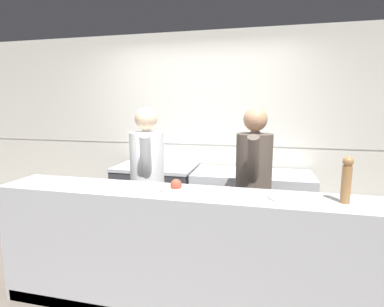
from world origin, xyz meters
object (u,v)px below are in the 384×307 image
stock_pot (147,158)px  plated_dish_dessert (287,197)px  chef_sous (253,186)px  pepper_mill (347,179)px  chef_head_cook (148,181)px  plated_dish_main (73,182)px  plated_dish_appetiser (176,187)px  oven_range (157,200)px

stock_pot → plated_dish_dessert: bearing=-39.5°
plated_dish_dessert → chef_sous: bearing=111.4°
pepper_mill → chef_sous: chef_sous is taller
plated_dish_dessert → pepper_mill: 0.41m
pepper_mill → chef_head_cook: 1.79m
chef_head_cook → chef_sous: chef_sous is taller
plated_dish_main → chef_head_cook: size_ratio=0.15×
pepper_mill → plated_dish_appetiser: bearing=178.7°
plated_dish_dessert → stock_pot: bearing=140.5°
plated_dish_main → plated_dish_dessert: bearing=-0.8°
chef_head_cook → chef_sous: 1.04m
plated_dish_main → chef_sous: bearing=22.9°
plated_dish_main → chef_head_cook: bearing=51.4°
plated_dish_dessert → chef_sous: 0.71m
stock_pot → chef_sous: bearing=-26.2°
chef_sous → chef_head_cook: bearing=-175.7°
plated_dish_appetiser → chef_head_cook: bearing=129.8°
stock_pot → plated_dish_dessert: stock_pot is taller
pepper_mill → chef_head_cook: (-1.67, 0.59, -0.27)m
chef_head_cook → stock_pot: bearing=92.5°
oven_range → stock_pot: 0.57m
oven_range → plated_dish_appetiser: (0.66, -1.33, 0.58)m
plated_dish_appetiser → plated_dish_main: bearing=-180.0°
chef_head_cook → pepper_mill: bearing=-39.1°
chef_sous → plated_dish_appetiser: bearing=-131.8°
pepper_mill → chef_sous: size_ratio=0.19×
plated_dish_appetiser → stock_pot: bearing=120.7°
plated_dish_main → chef_sous: chef_sous is taller
plated_dish_dessert → pepper_mill: size_ratio=0.84×
stock_pot → pepper_mill: pepper_mill is taller
plated_dish_dessert → oven_range: bearing=137.8°
oven_range → pepper_mill: (1.87, -1.35, 0.72)m
plated_dish_main → plated_dish_dessert: 1.75m
stock_pot → plated_dish_appetiser: 1.50m
plated_dish_main → pepper_mill: pepper_mill is taller
chef_head_cook → plated_dish_dessert: bearing=-44.0°
plated_dish_main → oven_range: bearing=79.1°
plated_dish_main → plated_dish_appetiser: 0.92m
plated_dish_appetiser → pepper_mill: 1.22m
oven_range → chef_sous: chef_sous is taller
plated_dish_dessert → chef_sous: size_ratio=0.16×
plated_dish_main → chef_sous: size_ratio=0.15×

